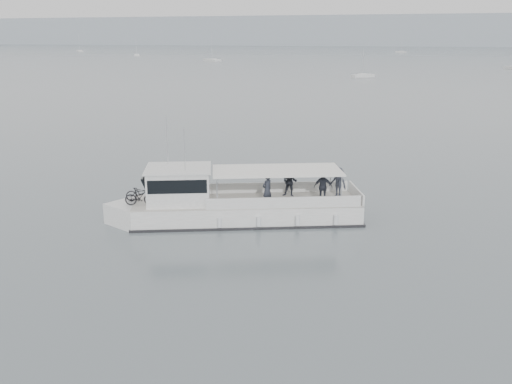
% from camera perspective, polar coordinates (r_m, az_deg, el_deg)
% --- Properties ---
extents(ground, '(1400.00, 1400.00, 0.00)m').
position_cam_1_polar(ground, '(28.02, 2.73, -4.38)').
color(ground, '#515A60').
rests_on(ground, ground).
extents(headland, '(1400.00, 90.00, 28.00)m').
position_cam_1_polar(headland, '(585.55, 17.73, 15.11)').
color(headland, '#939EA8').
rests_on(headland, ground).
extents(tour_boat, '(13.07, 7.49, 5.63)m').
position_cam_1_polar(tour_boat, '(29.95, -3.15, -1.21)').
color(tour_boat, white).
rests_on(tour_boat, ground).
extents(moored_fleet, '(352.67, 350.14, 10.56)m').
position_cam_1_polar(moored_fleet, '(244.56, 5.57, 13.16)').
color(moored_fleet, white).
rests_on(moored_fleet, ground).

